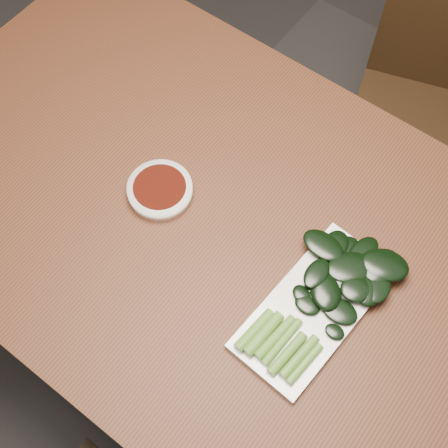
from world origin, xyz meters
TOP-DOWN VIEW (x-y plane):
  - ground at (0.00, 0.00)m, footprint 6.00×6.00m
  - table at (0.00, 0.00)m, footprint 1.40×0.80m
  - chair_far at (0.13, 0.71)m, footprint 0.52×0.52m
  - sauce_bowl at (-0.15, -0.02)m, footprint 0.12×0.12m
  - serving_plate at (0.20, -0.04)m, footprint 0.16×0.31m
  - gai_lan at (0.21, 0.00)m, footprint 0.19×0.31m

SIDE VIEW (x-z plane):
  - ground at x=0.00m, z-range 0.00..0.00m
  - chair_far at x=0.13m, z-range 0.04..0.93m
  - table at x=0.00m, z-range 0.30..1.05m
  - serving_plate at x=0.20m, z-range 0.75..0.76m
  - sauce_bowl at x=-0.15m, z-range 0.75..0.78m
  - gai_lan at x=0.21m, z-range 0.76..0.79m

